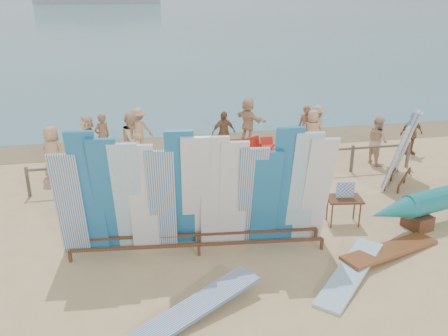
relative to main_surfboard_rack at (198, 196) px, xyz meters
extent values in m
plane|color=#D5B37B|center=(1.64, 0.94, -1.36)|extent=(160.00, 160.00, 0.00)
cube|color=teal|center=(1.64, 128.94, -1.36)|extent=(320.00, 240.00, 0.02)
cube|color=olive|center=(1.64, 8.14, -1.36)|extent=(40.00, 2.60, 0.01)
cube|color=#67574D|center=(1.64, 3.94, -0.56)|extent=(12.00, 0.06, 0.06)
cube|color=#67574D|center=(-4.36, 3.94, -0.91)|extent=(0.08, 0.08, 0.90)
cube|color=#67574D|center=(-2.36, 3.94, -0.91)|extent=(0.08, 0.08, 0.90)
cube|color=#67574D|center=(-0.36, 3.94, -0.91)|extent=(0.08, 0.08, 0.90)
cube|color=#67574D|center=(1.64, 3.94, -0.91)|extent=(0.08, 0.08, 0.90)
cube|color=#67574D|center=(3.64, 3.94, -0.91)|extent=(0.08, 0.08, 0.90)
cube|color=#67574D|center=(5.64, 3.94, -0.91)|extent=(0.08, 0.08, 0.90)
cube|color=#67574D|center=(7.64, 3.94, -0.91)|extent=(0.08, 0.08, 0.90)
cube|color=brown|center=(-0.03, -0.24, -1.09)|extent=(5.65, 0.64, 0.07)
cube|color=brown|center=(0.02, 0.24, -1.09)|extent=(5.65, 0.64, 0.07)
cube|color=silver|center=(-2.76, 0.28, -0.10)|extent=(0.65, 0.61, 2.52)
cube|color=#2373AF|center=(-2.34, 0.24, 0.14)|extent=(0.67, 0.76, 3.01)
cube|color=#2373AF|center=(-1.93, 0.20, 0.07)|extent=(0.68, 0.89, 2.87)
cube|color=#8FCAE5|center=(-1.51, 0.16, 0.02)|extent=(0.68, 0.88, 2.76)
cube|color=white|center=(-1.19, 0.12, -0.02)|extent=(0.66, 0.68, 2.68)
cube|color=silver|center=(-0.78, 0.08, -0.08)|extent=(0.67, 0.74, 2.55)
cube|color=#2373AF|center=(-0.37, 0.04, 0.15)|extent=(0.69, 1.01, 3.01)
cube|color=white|center=(-0.04, 0.00, 0.08)|extent=(0.70, 1.07, 2.88)
cube|color=white|center=(0.37, -0.04, 0.05)|extent=(0.67, 0.80, 2.83)
cube|color=white|center=(0.78, -0.08, 0.00)|extent=(0.67, 0.81, 2.71)
cube|color=silver|center=(1.20, -0.12, -0.07)|extent=(0.68, 0.89, 2.58)
cube|color=#2373AF|center=(1.52, -0.16, -0.12)|extent=(0.68, 0.83, 2.48)
cube|color=#2373AF|center=(1.93, -0.20, 0.14)|extent=(0.68, 0.86, 2.99)
cube|color=#8FCAE5|center=(2.35, -0.24, 0.08)|extent=(0.68, 0.87, 2.87)
cube|color=white|center=(2.67, -0.27, 0.01)|extent=(0.69, 0.92, 2.74)
cube|color=brown|center=(6.81, 2.69, -1.14)|extent=(1.22, 1.35, 0.05)
cube|color=brown|center=(6.52, 2.95, -1.14)|extent=(1.22, 1.35, 0.05)
cube|color=white|center=(6.11, 2.20, -0.35)|extent=(0.72, 0.71, 2.03)
cube|color=silver|center=(6.34, 2.46, -0.15)|extent=(0.82, 0.80, 2.42)
cube|color=white|center=(6.57, 2.71, -0.20)|extent=(0.83, 0.82, 2.33)
cube|color=silver|center=(6.79, 2.96, -0.25)|extent=(0.84, 0.83, 2.23)
cube|color=white|center=(6.97, 3.16, -0.30)|extent=(0.85, 0.83, 2.13)
cube|color=white|center=(7.20, 3.41, -0.32)|extent=(0.72, 0.72, 2.08)
cube|color=brown|center=(5.54, -0.02, -1.17)|extent=(0.66, 0.73, 0.37)
cone|color=teal|center=(4.63, -0.25, -0.70)|extent=(1.35, 0.87, 0.58)
cube|color=brown|center=(3.81, 0.58, -0.67)|extent=(0.94, 0.73, 0.05)
cube|color=white|center=(3.81, 0.58, -0.42)|extent=(0.46, 0.10, 0.41)
cube|color=brown|center=(4.24, -1.04, -1.36)|extent=(2.72, 1.47, 0.24)
cube|color=silver|center=(-0.37, -2.29, -1.36)|extent=(2.63, 1.79, 0.37)
cube|color=#8FCAE5|center=(2.94, -1.72, -1.36)|extent=(2.30, 2.31, 0.23)
cube|color=red|center=(2.03, 4.96, -1.02)|extent=(0.64, 0.59, 0.05)
cube|color=red|center=(2.06, 5.22, -0.72)|extent=(0.60, 0.23, 0.58)
cube|color=red|center=(2.80, 5.12, -1.02)|extent=(0.78, 0.76, 0.05)
cube|color=red|center=(2.67, 5.34, -0.72)|extent=(0.60, 0.45, 0.59)
cube|color=red|center=(3.06, 4.78, -0.85)|extent=(0.42, 0.70, 0.51)
cube|color=red|center=(3.07, 5.06, -0.52)|extent=(0.42, 0.16, 0.32)
imported|color=beige|center=(-1.33, 5.72, -0.41)|extent=(0.85, 1.02, 1.90)
imported|color=beige|center=(3.11, 7.80, -0.50)|extent=(1.20, 1.66, 1.73)
imported|color=#8C6042|center=(1.90, 6.59, -0.58)|extent=(0.98, 0.60, 1.56)
imported|color=tan|center=(5.44, 6.60, -0.56)|extent=(0.95, 1.09, 1.60)
imported|color=#8C6042|center=(-2.36, 6.87, -0.56)|extent=(0.67, 0.59, 1.61)
imported|color=tan|center=(4.98, 5.82, -0.53)|extent=(0.89, 0.65, 1.65)
imported|color=tan|center=(-3.81, 5.35, -0.52)|extent=(0.91, 0.73, 1.68)
imported|color=#8C6042|center=(8.47, 5.15, -0.60)|extent=(0.92, 0.45, 1.53)
imported|color=tan|center=(-1.11, 7.22, -0.52)|extent=(1.15, 0.64, 1.68)
imported|color=beige|center=(-2.84, 6.81, -0.57)|extent=(0.52, 1.48, 1.58)
imported|color=#8C6042|center=(4.85, 6.14, -0.49)|extent=(0.71, 0.67, 1.74)
imported|color=beige|center=(6.80, 4.54, -0.54)|extent=(0.53, 0.86, 1.65)
camera|label=1|loc=(-1.30, -9.47, 4.31)|focal=38.00mm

